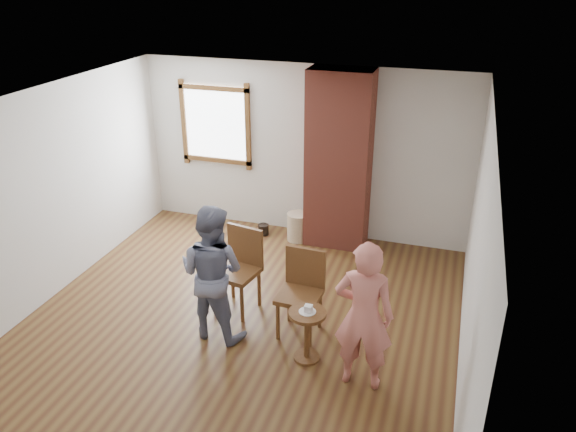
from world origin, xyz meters
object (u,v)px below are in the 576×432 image
at_px(man, 212,272).
at_px(dining_chair_right, 302,288).
at_px(side_table, 307,327).
at_px(person_pink, 364,316).
at_px(dining_chair_left, 240,265).
at_px(stoneware_crock, 298,227).

bearing_deg(man, dining_chair_right, -151.99).
distance_m(dining_chair_right, man, 1.02).
relative_size(dining_chair_right, man, 0.63).
bearing_deg(side_table, dining_chair_right, 112.58).
height_order(side_table, man, man).
bearing_deg(dining_chair_right, person_pink, -37.34).
relative_size(dining_chair_left, person_pink, 0.64).
xyz_separation_m(side_table, person_pink, (0.61, -0.18, 0.40)).
bearing_deg(man, person_pink, 176.42).
bearing_deg(person_pink, dining_chair_right, -40.97).
bearing_deg(dining_chair_right, dining_chair_left, 166.30).
distance_m(stoneware_crock, dining_chair_right, 2.31).
height_order(dining_chair_left, person_pink, person_pink).
distance_m(dining_chair_left, person_pink, 1.91).
distance_m(stoneware_crock, man, 2.61).
xyz_separation_m(dining_chair_left, dining_chair_right, (0.85, -0.24, -0.02)).
xyz_separation_m(stoneware_crock, dining_chair_right, (0.69, -2.17, 0.34)).
height_order(stoneware_crock, dining_chair_left, dining_chair_left).
bearing_deg(stoneware_crock, man, -95.16).
distance_m(side_table, person_pink, 0.76).
relative_size(side_table, person_pink, 0.37).
bearing_deg(dining_chair_left, dining_chair_right, -5.06).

